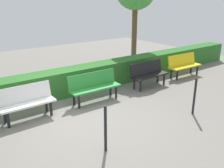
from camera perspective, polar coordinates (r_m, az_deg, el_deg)
The scene contains 8 objects.
ground_plane at distance 6.58m, azimuth -8.27°, elevation -7.54°, with size 19.73×19.73×0.00m, color gray.
bench_yellow at distance 10.10m, azimuth 16.21°, elevation 4.38°, with size 1.50×0.51×0.86m.
bench_black at distance 8.64m, azimuth 8.41°, elevation 2.48°, with size 1.48×0.51×0.86m.
bench_green at distance 7.35m, azimuth -4.14°, elevation -0.35°, with size 1.60×0.47×0.86m.
bench_white at distance 6.63m, azimuth -19.18°, elevation -3.71°, with size 1.39×0.48×0.86m.
hedge_row at distance 8.16m, azimuth -8.00°, elevation 1.00°, with size 15.73×0.69×0.82m, color #2D6B28.
railing_post_mid at distance 6.82m, azimuth 18.51°, elevation -2.76°, with size 0.06×0.06×1.00m, color black.
railing_post_far at distance 4.95m, azimuth -1.52°, elevation -10.32°, with size 0.06×0.06×1.00m, color black.
Camera 1 is at (2.69, 5.23, 2.94)m, focal length 39.59 mm.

